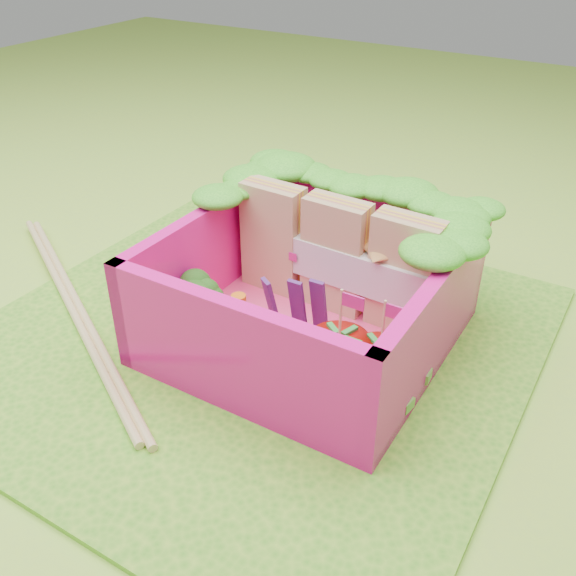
# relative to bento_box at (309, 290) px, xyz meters

# --- Properties ---
(ground) EXTENTS (14.00, 14.00, 0.00)m
(ground) POSITION_rel_bento_box_xyz_m (-0.24, -0.14, -0.31)
(ground) COLOR #A6DA3D
(ground) RESTS_ON ground
(placemat) EXTENTS (2.60, 2.60, 0.03)m
(placemat) POSITION_rel_bento_box_xyz_m (-0.24, -0.14, -0.29)
(placemat) COLOR #4EA124
(placemat) RESTS_ON ground
(bento_floor) EXTENTS (1.30, 1.30, 0.05)m
(bento_floor) POSITION_rel_bento_box_xyz_m (0.00, -0.00, -0.25)
(bento_floor) COLOR #FF4180
(bento_floor) RESTS_ON placemat
(bento_box) EXTENTS (1.30, 1.30, 0.55)m
(bento_box) POSITION_rel_bento_box_xyz_m (0.00, 0.00, 0.00)
(bento_box) COLOR #F61490
(bento_box) RESTS_ON placemat
(lettuce_ruffle) EXTENTS (1.43, 0.83, 0.11)m
(lettuce_ruffle) POSITION_rel_bento_box_xyz_m (-0.00, 0.48, 0.33)
(lettuce_ruffle) COLOR #25921A
(lettuce_ruffle) RESTS_ON bento_box
(sandwich_stack) EXTENTS (1.08, 0.22, 0.59)m
(sandwich_stack) POSITION_rel_bento_box_xyz_m (0.01, 0.26, 0.06)
(sandwich_stack) COLOR tan
(sandwich_stack) RESTS_ON bento_floor
(broccoli) EXTENTS (0.32, 0.32, 0.25)m
(broccoli) POSITION_rel_bento_box_xyz_m (-0.44, -0.26, -0.05)
(broccoli) COLOR #649648
(broccoli) RESTS_ON bento_floor
(carrot_sticks) EXTENTS (0.13, 0.16, 0.28)m
(carrot_sticks) POSITION_rel_bento_box_xyz_m (-0.25, -0.32, -0.09)
(carrot_sticks) COLOR orange
(carrot_sticks) RESTS_ON bento_floor
(purple_wedges) EXTENTS (0.25, 0.16, 0.38)m
(purple_wedges) POSITION_rel_bento_box_xyz_m (0.02, -0.15, -0.04)
(purple_wedges) COLOR #461959
(purple_wedges) RESTS_ON bento_floor
(strawberry_left) EXTENTS (0.26, 0.26, 0.50)m
(strawberry_left) POSITION_rel_bento_box_xyz_m (0.32, -0.31, -0.09)
(strawberry_left) COLOR red
(strawberry_left) RESTS_ON bento_floor
(strawberry_right) EXTENTS (0.26, 0.26, 0.50)m
(strawberry_right) POSITION_rel_bento_box_xyz_m (0.50, -0.29, -0.09)
(strawberry_right) COLOR red
(strawberry_right) RESTS_ON bento_floor
(snap_peas) EXTENTS (0.59, 0.48, 0.05)m
(snap_peas) POSITION_rel_bento_box_xyz_m (0.40, -0.25, -0.20)
(snap_peas) COLOR #5D9F32
(snap_peas) RESTS_ON bento_floor
(chopsticks) EXTENTS (2.08, 1.18, 0.04)m
(chopsticks) POSITION_rel_bento_box_xyz_m (-1.17, -0.44, -0.25)
(chopsticks) COLOR #E1BC7B
(chopsticks) RESTS_ON placemat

